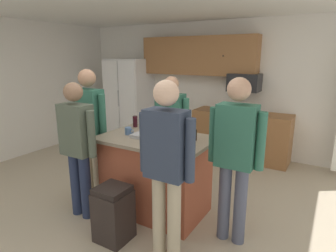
{
  "coord_description": "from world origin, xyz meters",
  "views": [
    {
      "loc": [
        2.07,
        -2.72,
        1.94
      ],
      "look_at": [
        0.26,
        0.33,
        1.05
      ],
      "focal_mm": 30.27,
      "sensor_mm": 36.0,
      "label": 1
    }
  ],
  "objects_px": {
    "person_guest_left": "(90,124)",
    "mug_blue_stoneware": "(180,142)",
    "person_guest_right": "(77,142)",
    "trash_bin": "(113,214)",
    "refrigerator": "(129,100)",
    "person_guest_by_door": "(235,151)",
    "serving_tray": "(152,136)",
    "person_host_foreground": "(166,160)",
    "kitchen_island": "(156,174)",
    "glass_stout_tall": "(194,135)",
    "microwave_over_range": "(244,82)",
    "person_elder_center": "(171,124)",
    "mug_ceramic_white": "(128,131)",
    "tumbler_amber": "(135,121)"
  },
  "relations": [
    {
      "from": "microwave_over_range",
      "to": "glass_stout_tall",
      "type": "distance_m",
      "value": 2.38
    },
    {
      "from": "refrigerator",
      "to": "person_guest_right",
      "type": "xyz_separation_m",
      "value": [
        1.54,
        -2.92,
        0.02
      ]
    },
    {
      "from": "person_guest_left",
      "to": "mug_blue_stoneware",
      "type": "bearing_deg",
      "value": -6.48
    },
    {
      "from": "person_guest_left",
      "to": "serving_tray",
      "type": "distance_m",
      "value": 0.99
    },
    {
      "from": "microwave_over_range",
      "to": "person_guest_by_door",
      "type": "xyz_separation_m",
      "value": [
        0.68,
        -2.57,
        -0.44
      ]
    },
    {
      "from": "refrigerator",
      "to": "kitchen_island",
      "type": "xyz_separation_m",
      "value": [
        2.26,
        -2.35,
        -0.44
      ]
    },
    {
      "from": "kitchen_island",
      "to": "microwave_over_range",
      "type": "bearing_deg",
      "value": 82.14
    },
    {
      "from": "person_host_foreground",
      "to": "person_guest_left",
      "type": "xyz_separation_m",
      "value": [
        -1.58,
        0.6,
        0.02
      ]
    },
    {
      "from": "person_guest_right",
      "to": "glass_stout_tall",
      "type": "xyz_separation_m",
      "value": [
        1.18,
        0.7,
        0.09
      ]
    },
    {
      "from": "mug_ceramic_white",
      "to": "microwave_over_range",
      "type": "bearing_deg",
      "value": 74.58
    },
    {
      "from": "glass_stout_tall",
      "to": "refrigerator",
      "type": "bearing_deg",
      "value": 140.69
    },
    {
      "from": "person_elder_center",
      "to": "mug_ceramic_white",
      "type": "distance_m",
      "value": 0.86
    },
    {
      "from": "tumbler_amber",
      "to": "person_host_foreground",
      "type": "bearing_deg",
      "value": -41.62
    },
    {
      "from": "kitchen_island",
      "to": "person_guest_by_door",
      "type": "xyz_separation_m",
      "value": [
        1.02,
        -0.09,
        0.52
      ]
    },
    {
      "from": "person_guest_left",
      "to": "person_guest_by_door",
      "type": "bearing_deg",
      "value": -4.47
    },
    {
      "from": "person_elder_center",
      "to": "person_guest_by_door",
      "type": "relative_size",
      "value": 0.95
    },
    {
      "from": "person_guest_by_door",
      "to": "mug_ceramic_white",
      "type": "distance_m",
      "value": 1.38
    },
    {
      "from": "mug_blue_stoneware",
      "to": "refrigerator",
      "type": "bearing_deg",
      "value": 137.05
    },
    {
      "from": "person_elder_center",
      "to": "mug_blue_stoneware",
      "type": "height_order",
      "value": "person_elder_center"
    },
    {
      "from": "kitchen_island",
      "to": "person_guest_right",
      "type": "xyz_separation_m",
      "value": [
        -0.72,
        -0.57,
        0.45
      ]
    },
    {
      "from": "person_elder_center",
      "to": "serving_tray",
      "type": "xyz_separation_m",
      "value": [
        0.19,
        -0.81,
        0.05
      ]
    },
    {
      "from": "refrigerator",
      "to": "person_guest_left",
      "type": "relative_size",
      "value": 1.05
    },
    {
      "from": "person_guest_right",
      "to": "trash_bin",
      "type": "distance_m",
      "value": 0.94
    },
    {
      "from": "microwave_over_range",
      "to": "tumbler_amber",
      "type": "height_order",
      "value": "microwave_over_range"
    },
    {
      "from": "refrigerator",
      "to": "serving_tray",
      "type": "height_order",
      "value": "refrigerator"
    },
    {
      "from": "glass_stout_tall",
      "to": "trash_bin",
      "type": "height_order",
      "value": "glass_stout_tall"
    },
    {
      "from": "mug_ceramic_white",
      "to": "tumbler_amber",
      "type": "relative_size",
      "value": 0.81
    },
    {
      "from": "mug_ceramic_white",
      "to": "person_guest_by_door",
      "type": "bearing_deg",
      "value": -1.13
    },
    {
      "from": "person_host_foreground",
      "to": "trash_bin",
      "type": "relative_size",
      "value": 2.85
    },
    {
      "from": "person_elder_center",
      "to": "trash_bin",
      "type": "relative_size",
      "value": 2.7
    },
    {
      "from": "person_host_foreground",
      "to": "mug_blue_stoneware",
      "type": "distance_m",
      "value": 0.55
    },
    {
      "from": "tumbler_amber",
      "to": "trash_bin",
      "type": "relative_size",
      "value": 0.25
    },
    {
      "from": "glass_stout_tall",
      "to": "person_host_foreground",
      "type": "bearing_deg",
      "value": -82.48
    },
    {
      "from": "microwave_over_range",
      "to": "person_elder_center",
      "type": "bearing_deg",
      "value": -108.59
    },
    {
      "from": "person_host_foreground",
      "to": "person_guest_by_door",
      "type": "bearing_deg",
      "value": -78.35
    },
    {
      "from": "kitchen_island",
      "to": "person_guest_by_door",
      "type": "height_order",
      "value": "person_guest_by_door"
    },
    {
      "from": "kitchen_island",
      "to": "glass_stout_tall",
      "type": "relative_size",
      "value": 10.64
    },
    {
      "from": "microwave_over_range",
      "to": "person_host_foreground",
      "type": "bearing_deg",
      "value": -86.05
    },
    {
      "from": "kitchen_island",
      "to": "tumbler_amber",
      "type": "distance_m",
      "value": 0.82
    },
    {
      "from": "refrigerator",
      "to": "glass_stout_tall",
      "type": "xyz_separation_m",
      "value": [
        2.71,
        -2.22,
        0.11
      ]
    },
    {
      "from": "microwave_over_range",
      "to": "kitchen_island",
      "type": "distance_m",
      "value": 2.67
    },
    {
      "from": "kitchen_island",
      "to": "glass_stout_tall",
      "type": "distance_m",
      "value": 0.72
    },
    {
      "from": "microwave_over_range",
      "to": "person_guest_left",
      "type": "bearing_deg",
      "value": -118.22
    },
    {
      "from": "mug_blue_stoneware",
      "to": "serving_tray",
      "type": "height_order",
      "value": "mug_blue_stoneware"
    },
    {
      "from": "person_host_foreground",
      "to": "serving_tray",
      "type": "relative_size",
      "value": 3.95
    },
    {
      "from": "person_guest_left",
      "to": "person_guest_right",
      "type": "bearing_deg",
      "value": -62.91
    },
    {
      "from": "trash_bin",
      "to": "person_guest_right",
      "type": "bearing_deg",
      "value": 166.13
    },
    {
      "from": "person_guest_left",
      "to": "mug_blue_stoneware",
      "type": "xyz_separation_m",
      "value": [
        1.44,
        -0.07,
        -0.01
      ]
    },
    {
      "from": "person_host_foreground",
      "to": "microwave_over_range",
      "type": "bearing_deg",
      "value": -35.87
    },
    {
      "from": "person_guest_by_door",
      "to": "serving_tray",
      "type": "xyz_separation_m",
      "value": [
        -1.05,
        0.07,
        -0.02
      ]
    }
  ]
}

